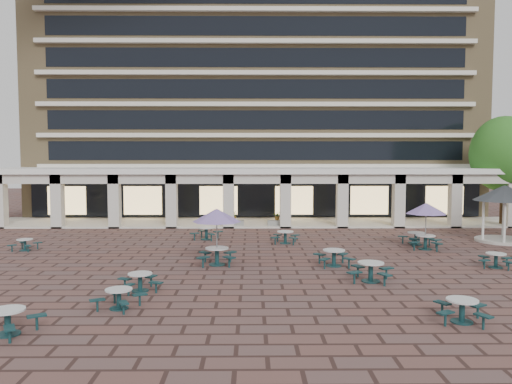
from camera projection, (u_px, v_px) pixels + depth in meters
ground at (260, 263)px, 24.79m from camera, size 120.00×120.00×0.00m
apartment_building at (256, 83)px, 49.31m from camera, size 40.00×15.50×25.20m
retail_arcade at (257, 186)px, 39.34m from camera, size 42.00×6.60×4.40m
picnic_table_0 at (119, 297)px, 17.26m from camera, size 1.87×1.87×0.70m
picnic_table_1 at (8, 319)px, 14.73m from camera, size 2.01×2.01×0.77m
picnic_table_2 at (462, 309)px, 15.84m from camera, size 1.96×1.96×0.75m
picnic_table_3 at (371, 270)px, 21.03m from camera, size 2.22×2.22×0.83m
picnic_table_5 at (140, 280)px, 19.54m from camera, size 1.94×1.94×0.71m
picnic_table_6 at (217, 217)px, 24.16m from camera, size 2.37×2.37×2.74m
picnic_table_7 at (496, 259)px, 23.70m from camera, size 1.90×1.90×0.70m
picnic_table_8 at (25, 244)px, 28.04m from camera, size 1.60×1.60×0.65m
picnic_table_9 at (285, 236)px, 30.36m from camera, size 1.89×1.89×0.75m
picnic_table_10 at (334, 256)px, 24.03m from camera, size 1.88×1.88×0.80m
picnic_table_11 at (426, 210)px, 28.26m from camera, size 2.29×2.29×2.65m
picnic_table_12 at (206, 232)px, 31.83m from camera, size 2.07×2.07×0.78m
picnic_table_13 at (416, 237)px, 29.90m from camera, size 1.94×1.94×0.76m
gazebo at (505, 199)px, 30.88m from camera, size 3.76×3.76×3.49m
tree_east_c at (504, 154)px, 38.20m from camera, size 5.04×5.04×8.40m
planter_left at (234, 221)px, 37.61m from camera, size 1.50×0.72×1.21m
planter_right at (277, 221)px, 37.64m from camera, size 1.50×0.63×1.15m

